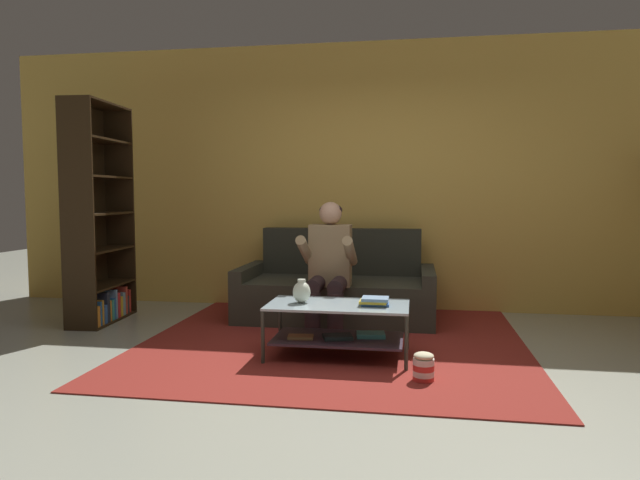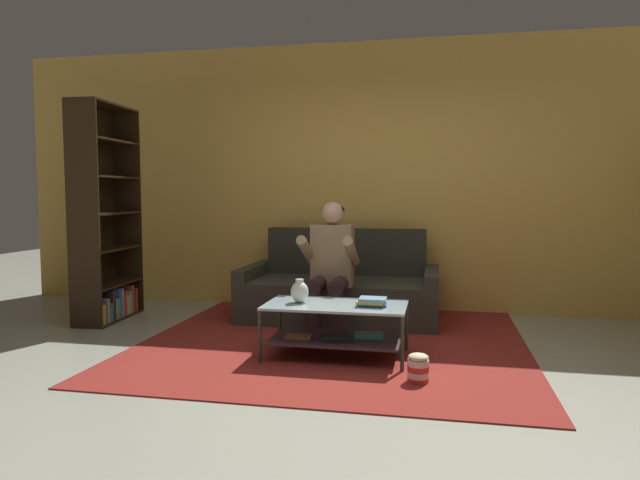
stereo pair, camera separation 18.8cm
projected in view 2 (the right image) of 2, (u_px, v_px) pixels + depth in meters
ground at (340, 376)px, 3.95m from camera, size 16.80×16.80×0.00m
back_partition at (378, 177)px, 6.24m from camera, size 8.40×0.12×2.90m
couch at (341, 291)px, 5.77m from camera, size 1.94×0.98×0.90m
person_seated_center at (330, 262)px, 5.18m from camera, size 0.50×0.58×1.19m
coffee_table at (337, 323)px, 4.39m from camera, size 1.08×0.58×0.42m
area_rug at (336, 338)px, 4.97m from camera, size 3.19×3.32×0.01m
vase at (300, 292)px, 4.42m from camera, size 0.14×0.14×0.19m
book_stack at (372, 302)px, 4.29m from camera, size 0.22×0.17×0.06m
bookshelf at (103, 237)px, 5.71m from camera, size 0.38×0.89×2.14m
popcorn_tub at (418, 368)px, 3.80m from camera, size 0.14×0.14×0.20m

